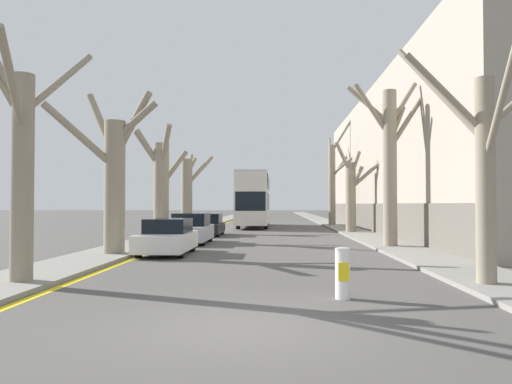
{
  "coord_description": "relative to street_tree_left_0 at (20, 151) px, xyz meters",
  "views": [
    {
      "loc": [
        0.54,
        -7.99,
        1.97
      ],
      "look_at": [
        -0.93,
        28.9,
        2.86
      ],
      "focal_mm": 35.0,
      "sensor_mm": 36.0,
      "label": 1
    }
  ],
  "objects": [
    {
      "name": "double_decker_bus",
      "position": [
        4.32,
        30.9,
        -0.67
      ],
      "size": [
        2.55,
        11.65,
        4.54
      ],
      "color": "silver",
      "rests_on": "ground"
    },
    {
      "name": "street_tree_left_0",
      "position": [
        0.0,
        0.0,
        0.0
      ],
      "size": [
        2.5,
        4.58,
        7.14
      ],
      "color": "gray",
      "rests_on": "ground"
    },
    {
      "name": "sidewalk_left",
      "position": [
        -0.29,
        46.19,
        -3.18
      ],
      "size": [
        2.34,
        120.0,
        0.12
      ],
      "primitive_type": "cube",
      "color": "gray",
      "rests_on": "ground"
    },
    {
      "name": "traffic_bollard",
      "position": [
        7.58,
        -1.35,
        -2.72
      ],
      "size": [
        0.31,
        0.32,
        1.06
      ],
      "color": "white",
      "rests_on": "ground"
    },
    {
      "name": "kerb_line_stripe",
      "position": [
        1.06,
        46.19,
        -3.24
      ],
      "size": [
        0.24,
        120.0,
        0.01
      ],
      "primitive_type": "cube",
      "color": "yellow",
      "rests_on": "ground"
    },
    {
      "name": "street_tree_left_1",
      "position": [
        0.05,
        6.86,
        -0.14
      ],
      "size": [
        4.04,
        2.85,
        6.36
      ],
      "color": "gray",
      "rests_on": "ground"
    },
    {
      "name": "street_tree_right_1",
      "position": [
        11.3,
        10.62,
        0.77
      ],
      "size": [
        3.95,
        1.12,
        7.53
      ],
      "color": "gray",
      "rests_on": "ground"
    },
    {
      "name": "street_tree_right_3",
      "position": [
        11.36,
        33.08,
        0.87
      ],
      "size": [
        2.27,
        3.89,
        9.51
      ],
      "color": "gray",
      "rests_on": "ground"
    },
    {
      "name": "street_tree_right_2",
      "position": [
        11.28,
        21.76,
        -0.51
      ],
      "size": [
        3.1,
        1.9,
        6.13
      ],
      "color": "gray",
      "rests_on": "ground"
    },
    {
      "name": "street_tree_left_2",
      "position": [
        0.14,
        14.24,
        -0.27
      ],
      "size": [
        2.69,
        2.58,
        6.06
      ],
      "color": "gray",
      "rests_on": "ground"
    },
    {
      "name": "parked_car_1",
      "position": [
        1.95,
        13.04,
        -2.54
      ],
      "size": [
        1.83,
        4.25,
        1.51
      ],
      "color": "#9EA3AD",
      "rests_on": "ground"
    },
    {
      "name": "street_tree_left_3",
      "position": [
        0.21,
        21.96,
        -0.43
      ],
      "size": [
        2.0,
        2.34,
        5.52
      ],
      "color": "gray",
      "rests_on": "ground"
    },
    {
      "name": "parked_car_0",
      "position": [
        1.95,
        7.61,
        -2.58
      ],
      "size": [
        1.81,
        4.05,
        1.39
      ],
      "color": "silver",
      "rests_on": "ground"
    },
    {
      "name": "sidewalk_right",
      "position": [
        11.61,
        46.19,
        -3.18
      ],
      "size": [
        2.34,
        120.0,
        0.12
      ],
      "primitive_type": "cube",
      "color": "gray",
      "rests_on": "ground"
    },
    {
      "name": "parked_car_2",
      "position": [
        1.95,
        19.29,
        -2.6
      ],
      "size": [
        1.77,
        4.21,
        1.37
      ],
      "color": "black",
      "rests_on": "ground"
    },
    {
      "name": "building_facade_right",
      "position": [
        17.76,
        24.36,
        1.76
      ],
      "size": [
        10.08,
        40.45,
        10.03
      ],
      "color": "#9E9384",
      "rests_on": "ground"
    },
    {
      "name": "ground_plane",
      "position": [
        5.66,
        -3.81,
        -3.24
      ],
      "size": [
        300.0,
        300.0,
        0.0
      ],
      "primitive_type": "plane",
      "color": "#4C4947"
    },
    {
      "name": "street_tree_right_0",
      "position": [
        11.08,
        0.12,
        -0.26
      ],
      "size": [
        3.94,
        4.08,
        6.26
      ],
      "color": "gray",
      "rests_on": "ground"
    }
  ]
}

